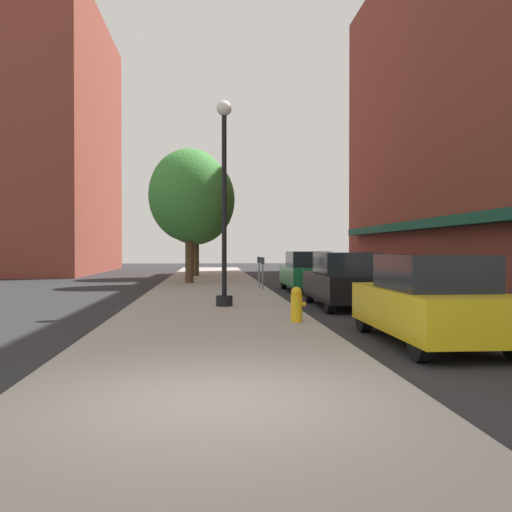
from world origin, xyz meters
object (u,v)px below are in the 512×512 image
(car_yellow, at_px, (430,301))
(car_green, at_px, (307,272))
(parking_meter_near, at_px, (263,269))
(tree_near, at_px, (196,200))
(lamppost, at_px, (224,199))
(fire_hydrant, at_px, (297,304))
(parking_meter_far, at_px, (259,268))
(car_black, at_px, (344,281))
(tree_mid, at_px, (189,196))

(car_yellow, relative_size, car_green, 1.00)
(parking_meter_near, distance_m, tree_near, 13.17)
(lamppost, bearing_deg, fire_hydrant, -67.47)
(fire_hydrant, xyz_separation_m, tree_near, (-2.80, 22.01, 4.22))
(parking_meter_far, distance_m, tree_near, 11.64)
(parking_meter_far, xyz_separation_m, car_black, (1.95, -7.27, -0.14))
(tree_near, bearing_deg, car_green, -66.79)
(parking_meter_far, bearing_deg, car_yellow, -82.01)
(lamppost, relative_size, parking_meter_near, 4.50)
(tree_near, distance_m, car_black, 18.95)
(parking_meter_near, xyz_separation_m, car_green, (1.95, 0.86, -0.14))
(lamppost, distance_m, car_green, 8.16)
(fire_hydrant, xyz_separation_m, tree_mid, (-2.93, 15.02, 3.83))
(fire_hydrant, distance_m, car_yellow, 3.26)
(lamppost, xyz_separation_m, fire_hydrant, (1.53, -3.69, -2.68))
(tree_mid, distance_m, car_green, 7.57)
(parking_meter_near, relative_size, car_black, 0.30)
(lamppost, relative_size, tree_mid, 0.91)
(parking_meter_far, distance_m, tree_mid, 5.84)
(tree_near, bearing_deg, fire_hydrant, -82.76)
(fire_hydrant, bearing_deg, parking_meter_near, 89.14)
(lamppost, distance_m, tree_mid, 11.47)
(lamppost, relative_size, parking_meter_far, 4.50)
(parking_meter_far, relative_size, car_green, 0.30)
(parking_meter_far, relative_size, tree_near, 0.18)
(fire_hydrant, height_order, tree_mid, tree_mid)
(parking_meter_near, height_order, parking_meter_far, same)
(fire_hydrant, distance_m, tree_near, 22.59)
(parking_meter_near, xyz_separation_m, car_yellow, (1.95, -12.23, -0.14))
(parking_meter_near, distance_m, tree_mid, 6.99)
(car_green, bearing_deg, parking_meter_near, -154.65)
(tree_near, relative_size, car_black, 1.71)
(tree_near, xyz_separation_m, car_yellow, (4.89, -24.49, -3.93))
(lamppost, height_order, tree_mid, tree_mid)
(fire_hydrant, relative_size, car_yellow, 0.18)
(parking_meter_near, relative_size, tree_near, 0.18)
(car_green, bearing_deg, lamppost, -116.05)
(car_black, bearing_deg, car_green, 88.86)
(tree_mid, height_order, car_yellow, tree_mid)
(car_black, bearing_deg, tree_mid, 113.66)
(parking_meter_far, xyz_separation_m, tree_near, (-2.94, 10.61, 3.79))
(car_yellow, relative_size, car_black, 1.00)
(tree_mid, bearing_deg, parking_meter_near, -59.72)
(fire_hydrant, relative_size, car_green, 0.18)
(tree_near, xyz_separation_m, car_green, (4.89, -11.41, -3.93))
(parking_meter_far, height_order, car_black, car_black)
(lamppost, bearing_deg, parking_meter_near, 74.50)
(fire_hydrant, height_order, car_yellow, car_yellow)
(car_green, bearing_deg, fire_hydrant, -99.53)
(car_yellow, bearing_deg, lamppost, 122.24)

